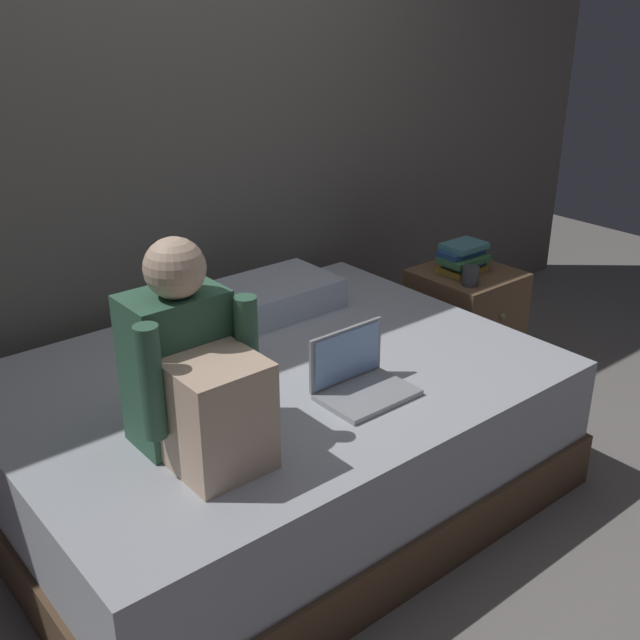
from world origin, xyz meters
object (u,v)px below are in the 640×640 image
(book_stack, at_px, (463,258))
(bed, at_px, (273,433))
(person_sitting, at_px, (193,374))
(pillow, at_px, (271,296))
(nightstand, at_px, (464,325))
(laptop, at_px, (359,379))
(mug, at_px, (470,276))

(book_stack, bearing_deg, bed, -171.30)
(person_sitting, relative_size, book_stack, 2.74)
(bed, bearing_deg, pillow, 53.67)
(pillow, bearing_deg, book_stack, -14.98)
(nightstand, distance_m, laptop, 1.31)
(bed, relative_size, book_stack, 8.37)
(person_sitting, height_order, book_stack, person_sitting)
(nightstand, bearing_deg, mug, -137.31)
(laptop, distance_m, book_stack, 1.26)
(mug, bearing_deg, laptop, -159.69)
(person_sitting, relative_size, laptop, 2.05)
(laptop, distance_m, pillow, 0.80)
(bed, distance_m, mug, 1.22)
(person_sitting, distance_m, pillow, 1.09)
(book_stack, relative_size, mug, 2.66)
(nightstand, xyz_separation_m, laptop, (-1.17, -0.50, 0.31))
(nightstand, height_order, pillow, pillow)
(bed, relative_size, pillow, 3.57)
(bed, height_order, pillow, pillow)
(laptop, bearing_deg, person_sitting, 174.14)
(pillow, xyz_separation_m, book_stack, (0.95, -0.25, 0.03))
(bed, xyz_separation_m, person_sitting, (-0.47, -0.27, 0.52))
(nightstand, height_order, laptop, laptop)
(book_stack, bearing_deg, nightstand, -48.21)
(bed, xyz_separation_m, pillow, (0.33, 0.45, 0.34))
(pillow, relative_size, mug, 6.22)
(nightstand, xyz_separation_m, book_stack, (-0.02, 0.02, 0.35))
(person_sitting, bearing_deg, laptop, -5.86)
(nightstand, xyz_separation_m, pillow, (-0.97, 0.28, 0.32))
(bed, bearing_deg, laptop, -68.05)
(nightstand, relative_size, laptop, 1.77)
(book_stack, bearing_deg, pillow, 165.02)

